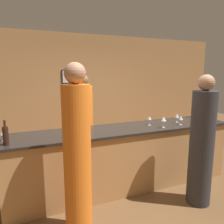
% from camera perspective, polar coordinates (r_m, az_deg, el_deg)
% --- Properties ---
extents(ground_plane, '(14.00, 14.00, 0.00)m').
position_cam_1_polar(ground_plane, '(3.82, 3.29, -18.69)').
color(ground_plane, brown).
extents(back_wall, '(8.00, 0.08, 2.80)m').
position_cam_1_polar(back_wall, '(5.69, -7.60, 5.62)').
color(back_wall, '#A37547').
rests_on(back_wall, ground_plane).
extents(bar_counter, '(3.66, 0.73, 0.99)m').
position_cam_1_polar(bar_counter, '(3.61, 3.37, -11.76)').
color(bar_counter, '#B27F4C').
rests_on(bar_counter, ground_plane).
extents(bartender, '(0.36, 0.36, 1.83)m').
position_cam_1_polar(bartender, '(4.07, -7.48, -4.04)').
color(bartender, orange).
rests_on(bartender, ground_plane).
extents(guest_0, '(0.31, 0.31, 1.95)m').
position_cam_1_polar(guest_0, '(2.49, -9.04, -11.45)').
color(guest_0, orange).
rests_on(guest_0, ground_plane).
extents(guest_1, '(0.33, 0.33, 1.82)m').
position_cam_1_polar(guest_1, '(3.29, 22.35, -8.08)').
color(guest_1, '#2D2D33').
rests_on(guest_1, ground_plane).
extents(wine_bottle_0, '(0.07, 0.07, 0.30)m').
position_cam_1_polar(wine_bottle_0, '(2.90, -26.04, -5.51)').
color(wine_bottle_0, black).
rests_on(wine_bottle_0, bar_counter).
extents(wine_bottle_1, '(0.08, 0.08, 0.32)m').
position_cam_1_polar(wine_bottle_1, '(4.54, 21.03, 0.24)').
color(wine_bottle_1, black).
rests_on(wine_bottle_1, bar_counter).
extents(wine_glass_0, '(0.06, 0.06, 0.16)m').
position_cam_1_polar(wine_glass_0, '(3.64, 9.79, -1.65)').
color(wine_glass_0, silver).
rests_on(wine_glass_0, bar_counter).
extents(wine_glass_1, '(0.07, 0.07, 0.16)m').
position_cam_1_polar(wine_glass_1, '(4.18, 22.28, -0.62)').
color(wine_glass_1, silver).
rests_on(wine_glass_1, bar_counter).
extents(wine_glass_2, '(0.07, 0.07, 0.15)m').
position_cam_1_polar(wine_glass_2, '(3.10, -26.63, -4.83)').
color(wine_glass_2, silver).
rests_on(wine_glass_2, bar_counter).
extents(wine_glass_3, '(0.07, 0.07, 0.14)m').
position_cam_1_polar(wine_glass_3, '(4.40, 22.77, -0.41)').
color(wine_glass_3, silver).
rests_on(wine_glass_3, bar_counter).
extents(wine_glass_4, '(0.07, 0.07, 0.17)m').
position_cam_1_polar(wine_glass_4, '(2.99, -11.52, -4.15)').
color(wine_glass_4, silver).
rests_on(wine_glass_4, bar_counter).
extents(wine_glass_5, '(0.07, 0.07, 0.16)m').
position_cam_1_polar(wine_glass_5, '(3.98, 16.65, -0.97)').
color(wine_glass_5, silver).
rests_on(wine_glass_5, bar_counter).
extents(wine_glass_6, '(0.08, 0.08, 0.18)m').
position_cam_1_polar(wine_glass_6, '(3.52, 13.34, -1.82)').
color(wine_glass_6, silver).
rests_on(wine_glass_6, bar_counter).
extents(wine_glass_7, '(0.07, 0.07, 0.15)m').
position_cam_1_polar(wine_glass_7, '(3.79, 17.54, -1.54)').
color(wine_glass_7, silver).
rests_on(wine_glass_7, bar_counter).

